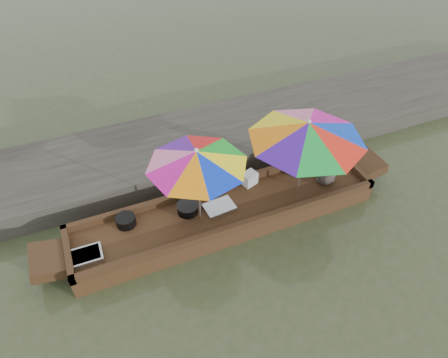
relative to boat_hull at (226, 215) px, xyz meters
name	(u,v)px	position (x,y,z in m)	size (l,w,h in m)	color
water	(226,221)	(0.00, 0.00, -0.17)	(80.00, 80.00, 0.00)	#454D31
dock	(188,146)	(0.00, 2.20, 0.08)	(22.00, 2.20, 0.50)	#2D2B26
boat_hull	(226,215)	(0.00, 0.00, 0.00)	(5.73, 1.20, 0.35)	black
cooking_pot	(126,221)	(-1.78, 0.32, 0.27)	(0.34, 0.34, 0.18)	black
tray_crayfish	(85,256)	(-2.56, -0.14, 0.22)	(0.55, 0.38, 0.09)	silver
tray_scallop	(219,207)	(-0.11, 0.05, 0.21)	(0.55, 0.38, 0.06)	silver
charcoal_grill	(188,209)	(-0.68, 0.18, 0.26)	(0.37, 0.37, 0.18)	black
supply_bag	(249,178)	(0.68, 0.45, 0.30)	(0.28, 0.22, 0.26)	silver
vendor	(330,158)	(2.12, -0.06, 0.75)	(0.56, 0.37, 1.15)	#403833
umbrella_bow	(198,185)	(-0.51, 0.00, 0.95)	(1.68, 1.68, 1.55)	green
umbrella_stern	(303,156)	(1.54, 0.00, 0.95)	(2.12, 2.12, 1.55)	#E514A2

